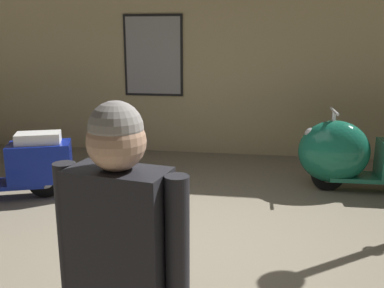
% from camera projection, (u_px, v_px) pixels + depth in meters
% --- Properties ---
extents(ground_plane, '(60.00, 60.00, 0.00)m').
position_uv_depth(ground_plane, '(196.00, 249.00, 4.23)').
color(ground_plane, gray).
extents(showroom_back_wall, '(18.00, 0.63, 3.89)m').
position_uv_depth(showroom_back_wall, '(218.00, 40.00, 7.29)').
color(showroom_back_wall, '#CCB784').
rests_on(showroom_back_wall, ground).
extents(scooter_1, '(1.79, 0.59, 1.09)m').
position_uv_depth(scooter_1, '(356.00, 155.00, 5.68)').
color(scooter_1, black).
rests_on(scooter_1, ground).
extents(visitor_0, '(0.59, 0.34, 1.77)m').
position_uv_depth(visitor_0, '(122.00, 277.00, 1.83)').
color(visitor_0, black).
rests_on(visitor_0, ground).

